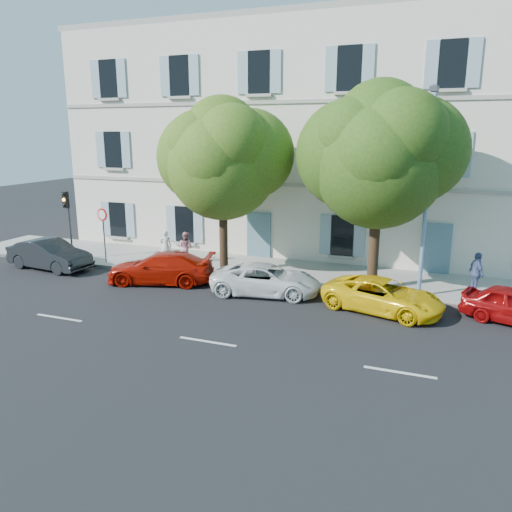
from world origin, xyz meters
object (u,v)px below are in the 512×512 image
at_px(tree_right, 379,163).
at_px(pedestrian_c, 476,273).
at_px(street_lamp, 428,183).
at_px(traffic_light, 67,211).
at_px(tree_left, 222,165).
at_px(car_yellow_supercar, 383,296).
at_px(pedestrian_a, 166,246).
at_px(car_dark_sedan, 50,254).
at_px(car_white_coupe, 266,280).
at_px(car_red_coupe, 161,268).
at_px(pedestrian_b, 186,247).
at_px(road_sign, 103,224).

relative_size(tree_right, pedestrian_c, 4.70).
bearing_deg(street_lamp, traffic_light, -179.91).
xyz_separation_m(tree_left, traffic_light, (-8.37, -0.65, -2.45)).
xyz_separation_m(car_yellow_supercar, pedestrian_a, (-11.12, 3.05, 0.34)).
distance_m(car_dark_sedan, tree_right, 16.15).
distance_m(car_white_coupe, traffic_light, 11.44).
bearing_deg(street_lamp, car_red_coupe, -172.09).
xyz_separation_m(car_dark_sedan, street_lamp, (17.27, 1.42, 3.98)).
relative_size(car_white_coupe, pedestrian_b, 2.87).
bearing_deg(pedestrian_b, street_lamp, -174.73).
relative_size(tree_left, traffic_light, 2.21).
bearing_deg(pedestrian_c, traffic_light, 69.41).
bearing_deg(car_red_coupe, tree_right, 87.48).
bearing_deg(car_dark_sedan, pedestrian_a, -55.48).
xyz_separation_m(car_white_coupe, car_yellow_supercar, (4.80, -0.40, -0.01)).
relative_size(pedestrian_a, pedestrian_b, 1.03).
distance_m(car_dark_sedan, traffic_light, 2.41).
distance_m(car_yellow_supercar, pedestrian_a, 11.53).
bearing_deg(car_white_coupe, car_red_coupe, 82.77).
relative_size(tree_left, pedestrian_c, 4.47).
relative_size(tree_left, pedestrian_b, 4.92).
height_order(car_white_coupe, street_lamp, street_lamp).
xyz_separation_m(car_white_coupe, tree_right, (4.08, 1.85, 4.75)).
height_order(street_lamp, pedestrian_b, street_lamp).
bearing_deg(pedestrian_c, street_lamp, 96.23).
height_order(car_dark_sedan, pedestrian_b, pedestrian_b).
bearing_deg(traffic_light, car_red_coupe, -13.45).
xyz_separation_m(car_white_coupe, pedestrian_b, (-5.33, 2.93, 0.31)).
relative_size(road_sign, pedestrian_a, 1.69).
bearing_deg(car_white_coupe, tree_right, -74.62).
bearing_deg(car_red_coupe, pedestrian_a, -168.66).
relative_size(car_dark_sedan, tree_left, 0.57).
height_order(tree_right, street_lamp, tree_right).
bearing_deg(tree_left, tree_right, -1.24).
xyz_separation_m(tree_right, pedestrian_a, (-10.40, 0.80, -4.42)).
xyz_separation_m(car_yellow_supercar, pedestrian_c, (3.32, 3.02, 0.40)).
bearing_deg(street_lamp, pedestrian_c, 30.62).
xyz_separation_m(car_red_coupe, pedestrian_a, (-1.38, 2.80, 0.28)).
relative_size(car_red_coupe, tree_left, 0.61).
relative_size(car_yellow_supercar, pedestrian_a, 2.75).
relative_size(traffic_light, street_lamp, 0.44).
relative_size(tree_left, road_sign, 2.82).
bearing_deg(road_sign, pedestrian_b, 20.25).
distance_m(tree_left, pedestrian_c, 11.70).
bearing_deg(pedestrian_c, tree_right, 76.53).
bearing_deg(tree_left, car_red_coupe, -134.78).
distance_m(traffic_light, road_sign, 2.09).
bearing_deg(tree_left, street_lamp, -4.05).
bearing_deg(traffic_light, street_lamp, 0.09).
height_order(traffic_light, pedestrian_b, traffic_light).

